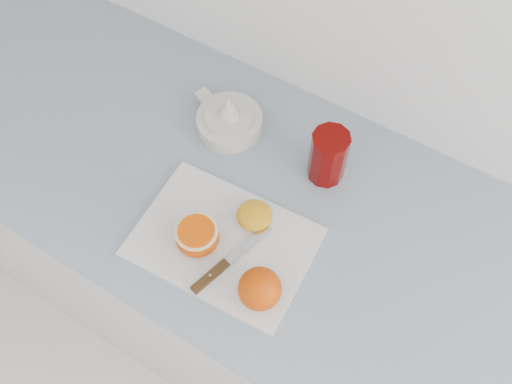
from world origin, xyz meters
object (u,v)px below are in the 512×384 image
half_orange (197,237)px  citrus_juicer (229,119)px  cutting_board (224,242)px  counter (239,268)px  red_tumbler (328,158)px

half_orange → citrus_juicer: size_ratio=0.46×
cutting_board → citrus_juicer: bearing=120.7°
counter → citrus_juicer: (-0.09, 0.12, 0.47)m
cutting_board → red_tumbler: (0.09, 0.25, 0.05)m
red_tumbler → citrus_juicer: bearing=-179.5°
red_tumbler → cutting_board: bearing=-110.3°
counter → half_orange: (0.02, -0.16, 0.48)m
cutting_board → citrus_juicer: citrus_juicer is taller
counter → red_tumbler: red_tumbler is taller
counter → cutting_board: size_ratio=7.17×
cutting_board → half_orange: (-0.04, -0.03, 0.03)m
half_orange → red_tumbler: size_ratio=0.66×
cutting_board → red_tumbler: size_ratio=2.66×
counter → red_tumbler: bearing=39.1°
cutting_board → half_orange: half_orange is taller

